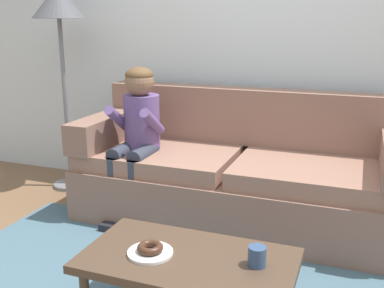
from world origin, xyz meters
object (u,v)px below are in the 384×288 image
(toy_controller, at_px, (273,285))
(mug, at_px, (257,256))
(coffee_table, at_px, (188,265))
(person_child, at_px, (137,128))
(couch, at_px, (238,175))
(floor_lamp, at_px, (59,16))
(donut, at_px, (150,248))

(toy_controller, bearing_deg, mug, -76.12)
(mug, distance_m, toy_controller, 0.61)
(coffee_table, bearing_deg, person_child, 126.60)
(coffee_table, bearing_deg, mug, 5.99)
(couch, xyz_separation_m, coffee_table, (0.12, -1.31, 0.01))
(toy_controller, bearing_deg, couch, 131.91)
(person_child, height_order, floor_lamp, floor_lamp)
(donut, distance_m, floor_lamp, 2.35)
(couch, xyz_separation_m, person_child, (-0.70, -0.21, 0.33))
(mug, relative_size, floor_lamp, 0.05)
(coffee_table, height_order, mug, mug)
(coffee_table, xyz_separation_m, mug, (0.31, 0.03, 0.09))
(coffee_table, relative_size, floor_lamp, 0.57)
(coffee_table, xyz_separation_m, floor_lamp, (-1.67, 1.45, 1.11))
(coffee_table, bearing_deg, couch, 95.30)
(person_child, distance_m, mug, 1.57)
(donut, xyz_separation_m, toy_controller, (0.48, 0.52, -0.39))
(donut, relative_size, floor_lamp, 0.07)
(toy_controller, bearing_deg, donut, -118.25)
(mug, bearing_deg, floor_lamp, 144.41)
(person_child, relative_size, toy_controller, 4.87)
(person_child, relative_size, floor_lamp, 0.65)
(couch, relative_size, donut, 18.88)
(person_child, relative_size, donut, 9.18)
(person_child, bearing_deg, donut, -60.41)
(person_child, xyz_separation_m, floor_lamp, (-0.85, 0.34, 0.78))
(coffee_table, distance_m, toy_controller, 0.66)
(couch, height_order, donut, couch)
(mug, distance_m, floor_lamp, 2.64)
(coffee_table, height_order, donut, donut)
(couch, distance_m, donut, 1.35)
(person_child, bearing_deg, couch, 16.35)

